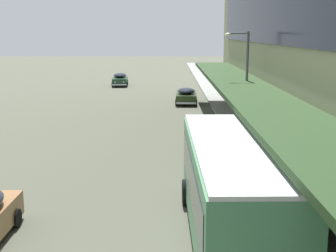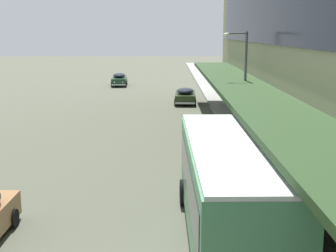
# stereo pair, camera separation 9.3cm
# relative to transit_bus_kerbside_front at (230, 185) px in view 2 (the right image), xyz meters

# --- Properties ---
(transit_bus_kerbside_front) EXTENTS (2.91, 9.78, 3.28)m
(transit_bus_kerbside_front) POSITION_rel_transit_bus_kerbside_front_xyz_m (0.00, 0.00, 0.00)
(transit_bus_kerbside_front) COLOR #4D8F60
(transit_bus_kerbside_front) RESTS_ON ground
(sedan_lead_near) EXTENTS (2.11, 4.63, 1.58)m
(sedan_lead_near) POSITION_rel_transit_bus_kerbside_front_xyz_m (-7.98, 44.17, -1.11)
(sedan_lead_near) COLOR #1B3724
(sedan_lead_near) RESTS_ON ground
(sedan_second_mid) EXTENTS (2.12, 4.51, 1.51)m
(sedan_second_mid) POSITION_rel_transit_bus_kerbside_front_xyz_m (-0.30, 29.32, -1.14)
(sedan_second_mid) COLOR #233317
(sedan_second_mid) RESTS_ON ground
(street_lamp) EXTENTS (1.50, 0.28, 6.46)m
(street_lamp) POSITION_rel_transit_bus_kerbside_front_xyz_m (2.65, 14.69, 2.06)
(street_lamp) COLOR #4C4C51
(street_lamp) RESTS_ON sidewalk_kerb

